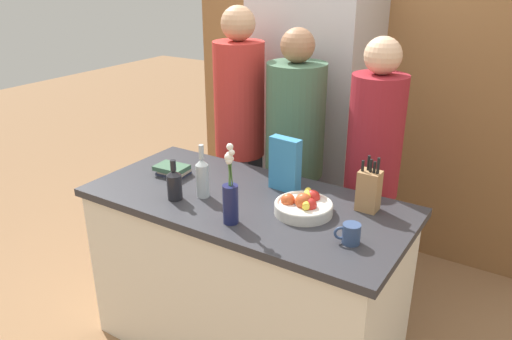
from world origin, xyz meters
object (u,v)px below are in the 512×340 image
at_px(cereal_box, 285,164).
at_px(coffee_mug, 350,234).
at_px(knife_block, 369,190).
at_px(flower_vase, 230,197).
at_px(person_in_blue, 294,153).
at_px(bottle_oil, 174,184).
at_px(fruit_bowl, 304,206).
at_px(refrigerator, 313,123).
at_px(bottle_vinegar, 202,177).
at_px(book_stack, 173,170).
at_px(person_in_red_tee, 372,169).
at_px(person_at_sink, 240,131).

distance_m(cereal_box, coffee_mug, 0.60).
xyz_separation_m(knife_block, coffee_mug, (0.05, -0.33, -0.06)).
distance_m(flower_vase, person_in_blue, 0.91).
bearing_deg(cereal_box, person_in_blue, 112.26).
xyz_separation_m(cereal_box, bottle_oil, (-0.41, -0.39, -0.06)).
bearing_deg(fruit_bowl, knife_block, 38.72).
bearing_deg(fruit_bowl, bottle_oil, -161.04).
relative_size(coffee_mug, bottle_oil, 0.51).
xyz_separation_m(knife_block, flower_vase, (-0.48, -0.46, 0.03)).
height_order(refrigerator, flower_vase, refrigerator).
bearing_deg(bottle_oil, coffee_mug, 4.45).
distance_m(flower_vase, bottle_vinegar, 0.32).
relative_size(fruit_bowl, bottle_oil, 1.32).
distance_m(book_stack, bottle_vinegar, 0.35).
height_order(refrigerator, knife_block, refrigerator).
height_order(coffee_mug, bottle_vinegar, bottle_vinegar).
height_order(fruit_bowl, coffee_mug, fruit_bowl).
bearing_deg(fruit_bowl, cereal_box, 138.45).
distance_m(knife_block, cereal_box, 0.45).
bearing_deg(coffee_mug, fruit_bowl, 154.40).
bearing_deg(person_in_red_tee, cereal_box, -126.56).
height_order(knife_block, coffee_mug, knife_block).
bearing_deg(book_stack, knife_block, 9.28).
height_order(coffee_mug, book_stack, coffee_mug).
relative_size(fruit_bowl, flower_vase, 0.73).
xyz_separation_m(knife_block, book_stack, (-1.07, -0.18, -0.08)).
bearing_deg(bottle_oil, fruit_bowl, 18.96).
xyz_separation_m(knife_block, cereal_box, (-0.45, -0.01, 0.04)).
distance_m(refrigerator, bottle_vinegar, 1.31).
relative_size(flower_vase, bottle_oil, 1.82).
bearing_deg(bottle_oil, book_stack, 133.26).
distance_m(fruit_bowl, knife_block, 0.32).
relative_size(refrigerator, flower_vase, 5.09).
bearing_deg(person_in_blue, coffee_mug, -60.17).
bearing_deg(person_at_sink, person_in_red_tee, 1.41).
distance_m(fruit_bowl, cereal_box, 0.30).
height_order(knife_block, person_in_blue, person_in_blue).
bearing_deg(person_at_sink, bottle_vinegar, -67.65).
xyz_separation_m(bottle_oil, person_in_blue, (0.22, 0.84, -0.05)).
distance_m(bottle_oil, person_in_blue, 0.87).
bearing_deg(person_in_blue, person_in_red_tee, -12.79).
relative_size(person_in_blue, person_in_red_tee, 1.01).
bearing_deg(refrigerator, book_stack, -103.57).
relative_size(coffee_mug, book_stack, 0.57).
distance_m(fruit_bowl, flower_vase, 0.36).
bearing_deg(coffee_mug, knife_block, 98.56).
relative_size(book_stack, person_in_blue, 0.11).
bearing_deg(person_in_blue, cereal_box, -79.52).
distance_m(book_stack, bottle_oil, 0.32).
relative_size(cereal_box, person_at_sink, 0.16).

